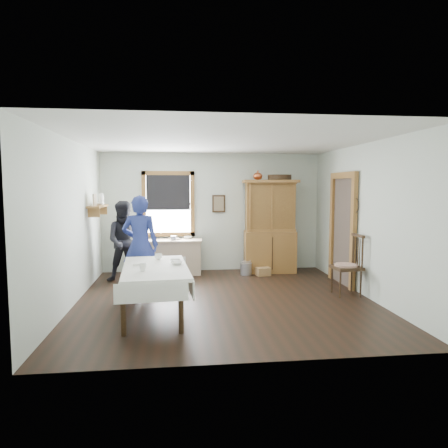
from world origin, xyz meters
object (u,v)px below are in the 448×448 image
Objects in this scene: china_hutch at (270,226)px; pail at (246,269)px; figure_dark at (126,244)px; dining_table at (156,291)px; work_counter at (172,257)px; woman_blue at (140,249)px; spindle_chair at (346,265)px; wicker_basket at (263,272)px.

china_hutch is 1.11m from pail.
figure_dark is at bearing -173.60° from pail.
china_hutch is 1.12× the size of dining_table.
figure_dark reaches higher than dining_table.
figure_dark is at bearing -144.03° from work_counter.
woman_blue reaches higher than work_counter.
china_hutch is 2.33m from spindle_chair.
dining_table is 1.69× the size of spindle_chair.
work_counter is 0.88× the size of figure_dark.
china_hutch is at bearing -142.56° from woman_blue.
china_hutch is 1.05m from wicker_basket.
woman_blue is at bearing 167.59° from spindle_chair.
woman_blue reaches higher than pail.
china_hutch is 7.80× the size of pail.
china_hutch is 3.79m from dining_table.
pail is at bearing 0.65° from figure_dark.
woman_blue is at bearing -154.57° from wicker_basket.
spindle_chair is 0.72× the size of figure_dark.
figure_dark reaches higher than pail.
spindle_chair is 4.34m from figure_dark.
dining_table is at bearing -131.55° from wicker_basket.
work_counter is at bearing -176.75° from china_hutch.
woman_blue is (-3.66, 0.51, 0.27)m from spindle_chair.
spindle_chair is (0.91, -2.08, -0.49)m from china_hutch.
work_counter is at bearing 86.08° from dining_table.
work_counter is 1.15m from figure_dark.
work_counter is 0.72× the size of dining_table.
spindle_chair is (3.33, 0.75, 0.18)m from dining_table.
pail is (-0.59, -0.25, -0.91)m from china_hutch.
spindle_chair reaches higher than pail.
spindle_chair is at bearing -56.28° from wicker_basket.
china_hutch reaches higher than work_counter.
china_hutch is 1.37× the size of figure_dark.
work_counter is at bearing 168.56° from wicker_basket.
woman_blue reaches higher than wicker_basket.
wicker_basket is at bearing -7.45° from work_counter.
pail is at bearing -6.00° from work_counter.
work_counter is 1.67m from pail.
pail reaches higher than wicker_basket.
dining_table is 2.44m from figure_dark.
figure_dark is at bearing -61.65° from woman_blue.
woman_blue is (-2.75, -1.57, -0.22)m from china_hutch.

